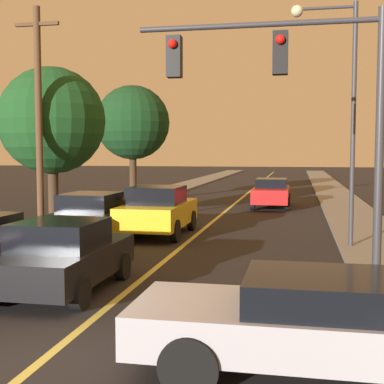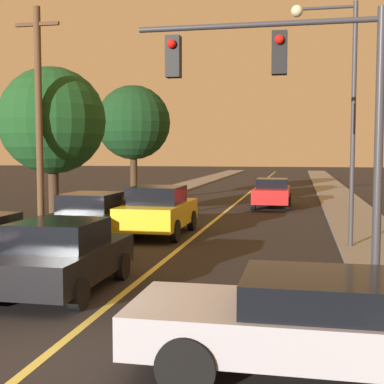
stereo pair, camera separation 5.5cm
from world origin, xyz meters
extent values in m
plane|color=black|center=(0.00, 0.00, 0.00)|extent=(200.00, 200.00, 0.00)
cube|color=black|center=(0.00, 36.00, 0.01)|extent=(9.51, 80.00, 0.01)
cube|color=#D1C14C|center=(0.00, 36.00, 0.01)|extent=(0.16, 76.00, 0.00)
cube|color=gray|center=(-6.00, 36.00, 0.06)|extent=(2.50, 80.00, 0.12)
cube|color=gray|center=(6.00, 36.00, 0.06)|extent=(2.50, 80.00, 0.12)
cube|color=black|center=(-1.33, 3.68, 0.64)|extent=(1.86, 3.97, 0.65)
cube|color=black|center=(-1.33, 3.52, 1.25)|extent=(1.64, 1.79, 0.57)
cylinder|color=black|center=(-2.22, 4.91, 0.31)|extent=(0.22, 0.62, 0.62)
cylinder|color=black|center=(-0.45, 4.91, 0.31)|extent=(0.22, 0.62, 0.62)
cylinder|color=black|center=(-0.45, 2.45, 0.31)|extent=(0.22, 0.62, 0.62)
cube|color=gold|center=(-1.33, 11.49, 0.76)|extent=(1.97, 4.44, 0.77)
cube|color=black|center=(-1.33, 11.31, 1.45)|extent=(1.73, 2.00, 0.60)
cylinder|color=black|center=(-2.27, 12.86, 0.38)|extent=(0.22, 0.75, 0.75)
cylinder|color=black|center=(-0.40, 12.86, 0.38)|extent=(0.22, 0.75, 0.75)
cylinder|color=black|center=(-2.27, 10.11, 0.38)|extent=(0.22, 0.75, 0.75)
cylinder|color=black|center=(-0.40, 10.11, 0.38)|extent=(0.22, 0.75, 0.75)
cylinder|color=black|center=(-2.51, 4.93, 0.32)|extent=(0.22, 0.64, 0.64)
cube|color=black|center=(-3.42, 10.61, 0.63)|extent=(1.96, 4.63, 0.64)
cube|color=black|center=(-3.42, 10.43, 1.25)|extent=(1.73, 2.09, 0.60)
cylinder|color=black|center=(-4.35, 12.05, 0.31)|extent=(0.22, 0.62, 0.62)
cylinder|color=black|center=(-2.49, 12.05, 0.31)|extent=(0.22, 0.62, 0.62)
cylinder|color=black|center=(-4.35, 9.18, 0.31)|extent=(0.22, 0.62, 0.62)
cylinder|color=black|center=(-2.49, 9.18, 0.31)|extent=(0.22, 0.62, 0.62)
cube|color=red|center=(2.14, 21.70, 0.71)|extent=(1.81, 4.61, 0.72)
cube|color=black|center=(2.14, 21.89, 1.31)|extent=(1.59, 2.08, 0.47)
cylinder|color=black|center=(3.00, 20.27, 0.35)|extent=(0.22, 0.71, 0.71)
cylinder|color=black|center=(1.28, 20.27, 0.35)|extent=(0.22, 0.71, 0.71)
cylinder|color=black|center=(3.00, 23.13, 0.35)|extent=(0.22, 0.71, 0.71)
cylinder|color=black|center=(1.28, 23.13, 0.35)|extent=(0.22, 0.71, 0.71)
cube|color=#A5A8B2|center=(3.74, 0.28, 0.66)|extent=(4.78, 1.86, 0.56)
cube|color=black|center=(3.93, 0.28, 1.15)|extent=(2.15, 1.64, 0.42)
cylinder|color=black|center=(2.26, -0.61, 0.38)|extent=(0.75, 0.22, 0.75)
cylinder|color=black|center=(2.26, 1.16, 0.38)|extent=(0.75, 0.22, 0.75)
cylinder|color=#333338|center=(5.15, 4.90, 3.01)|extent=(0.18, 0.18, 5.78)
cylinder|color=#333338|center=(2.59, 4.90, 5.65)|extent=(5.12, 0.12, 0.12)
cube|color=black|center=(3.11, 4.90, 5.04)|extent=(0.32, 0.28, 0.90)
sphere|color=red|center=(3.11, 4.72, 5.29)|extent=(0.20, 0.20, 0.20)
cube|color=black|center=(0.80, 4.90, 5.04)|extent=(0.32, 0.28, 0.90)
sphere|color=red|center=(0.80, 4.72, 5.29)|extent=(0.20, 0.20, 0.20)
cylinder|color=#333338|center=(5.10, 9.94, 3.74)|extent=(0.14, 0.14, 7.24)
cylinder|color=#333338|center=(4.26, 9.94, 7.21)|extent=(1.70, 0.09, 0.09)
sphere|color=beige|center=(3.41, 9.94, 7.16)|extent=(0.36, 0.36, 0.36)
cylinder|color=#513823|center=(-5.35, 10.56, 4.02)|extent=(0.24, 0.24, 7.81)
cube|color=#513823|center=(-5.35, 10.56, 7.33)|extent=(1.60, 0.12, 0.12)
cylinder|color=#3D2B1C|center=(-6.00, 23.34, 1.64)|extent=(0.41, 0.41, 3.03)
sphere|color=#143819|center=(-6.00, 23.34, 4.66)|extent=(4.31, 4.31, 4.31)
cylinder|color=#3D2B1C|center=(-5.91, 12.72, 1.42)|extent=(0.40, 0.40, 2.60)
sphere|color=#19471E|center=(-5.91, 12.72, 4.17)|extent=(4.14, 4.14, 4.14)
camera|label=1|loc=(3.51, -6.72, 2.95)|focal=50.00mm
camera|label=2|loc=(3.56, -6.71, 2.95)|focal=50.00mm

